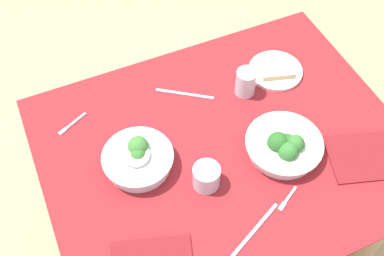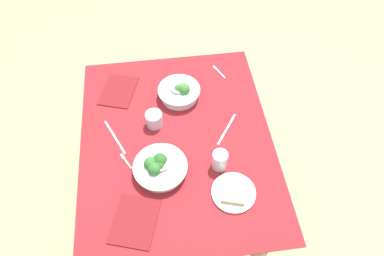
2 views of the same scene
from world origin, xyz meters
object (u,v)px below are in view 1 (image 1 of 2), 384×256
broccoli_bowl_far (138,158)px  broccoli_bowl_near (284,146)px  napkin_folded_upper (364,157)px  fork_by_near_bowl (287,200)px  water_glass_side (206,177)px  fork_by_far_bowl (71,125)px  table_knife_right (253,231)px  water_glass_center (246,82)px  table_knife_left (185,94)px  bread_side_plate (276,70)px

broccoli_bowl_far → broccoli_bowl_near: bearing=-17.9°
napkin_folded_upper → fork_by_near_bowl: bearing=-173.8°
broccoli_bowl_near → napkin_folded_upper: (0.22, -0.12, -0.03)m
water_glass_side → fork_by_far_bowl: bearing=129.8°
table_knife_right → napkin_folded_upper: 0.43m
water_glass_center → water_glass_side: (-0.27, -0.27, -0.01)m
broccoli_bowl_near → table_knife_left: bearing=118.8°
broccoli_bowl_near → napkin_folded_upper: 0.25m
water_glass_side → fork_by_far_bowl: (-0.31, 0.37, -0.04)m
fork_by_far_bowl → fork_by_near_bowl: same height
napkin_folded_upper → table_knife_right: bearing=-169.5°
water_glass_center → table_knife_left: size_ratio=0.47×
fork_by_near_bowl → napkin_folded_upper: napkin_folded_upper is taller
bread_side_plate → napkin_folded_upper: 0.43m
water_glass_side → fork_by_far_bowl: water_glass_side is taller
water_glass_side → table_knife_left: bearing=77.1°
broccoli_bowl_far → fork_by_far_bowl: broccoli_bowl_far is taller
bread_side_plate → water_glass_side: (-0.41, -0.31, 0.03)m
table_knife_right → napkin_folded_upper: bearing=-14.5°
broccoli_bowl_far → table_knife_left: (0.24, 0.20, -0.03)m
fork_by_near_bowl → table_knife_right: (-0.14, -0.05, -0.00)m
water_glass_center → fork_by_near_bowl: bearing=-100.8°
table_knife_left → broccoli_bowl_far: bearing=75.0°
broccoli_bowl_near → fork_by_near_bowl: (-0.07, -0.15, -0.03)m
water_glass_side → table_knife_right: water_glass_side is taller
broccoli_bowl_near → table_knife_left: (-0.19, 0.34, -0.03)m
table_knife_right → napkin_folded_upper: napkin_folded_upper is taller
bread_side_plate → water_glass_side: water_glass_side is taller
bread_side_plate → napkin_folded_upper: bearing=-80.5°
bread_side_plate → fork_by_far_bowl: (-0.72, 0.06, -0.01)m
broccoli_bowl_far → table_knife_right: size_ratio=0.98×
water_glass_side → table_knife_right: (0.06, -0.19, -0.04)m
bread_side_plate → water_glass_side: bearing=-143.2°
fork_by_far_bowl → napkin_folded_upper: 0.93m
broccoli_bowl_far → bread_side_plate: 0.59m
broccoli_bowl_near → fork_by_far_bowl: (-0.57, 0.37, -0.03)m
broccoli_bowl_far → fork_by_near_bowl: bearing=-39.3°
fork_by_near_bowl → fork_by_far_bowl: bearing=-75.1°
bread_side_plate → broccoli_bowl_near: bearing=-116.1°
broccoli_bowl_far → napkin_folded_upper: 0.69m
broccoli_bowl_near → fork_by_far_bowl: size_ratio=2.25×
fork_by_far_bowl → table_knife_right: (0.36, -0.56, -0.00)m
water_glass_center → fork_by_far_bowl: size_ratio=0.89×
bread_side_plate → table_knife_left: size_ratio=0.94×
water_glass_side → table_knife_left: size_ratio=0.40×
water_glass_center → table_knife_right: water_glass_center is taller
bread_side_plate → table_knife_right: 0.61m
bread_side_plate → fork_by_near_bowl: 0.50m
broccoli_bowl_near → table_knife_right: (-0.21, -0.20, -0.03)m
bread_side_plate → fork_by_near_bowl: size_ratio=2.19×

